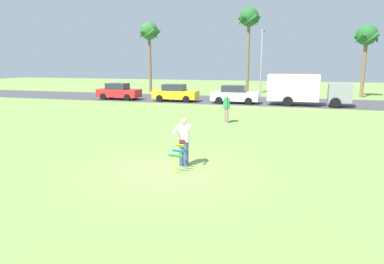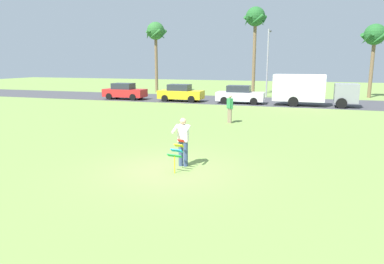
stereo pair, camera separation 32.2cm
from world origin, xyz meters
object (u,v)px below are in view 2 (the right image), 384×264
object	(u,v)px
parked_truck_grey_van	(309,89)
palm_tree_left_near	(156,34)
palm_tree_centre_far	(375,37)
parked_car_red	(124,92)
parked_car_yellow	(181,93)
person_kite_flyer	(183,140)
palm_tree_right_near	(255,21)
streetlight_pole	(268,59)
parked_car_white	(240,95)
kite_held	(177,151)
person_walker_near	(230,108)

from	to	relation	value
parked_truck_grey_van	palm_tree_left_near	size ratio (longest dim) A/B	0.80
palm_tree_centre_far	parked_truck_grey_van	bearing A→B (deg)	-122.30
parked_car_red	palm_tree_left_near	size ratio (longest dim) A/B	0.50
parked_car_yellow	parked_car_red	bearing A→B (deg)	180.00
person_kite_flyer	parked_car_red	size ratio (longest dim) A/B	0.41
parked_truck_grey_van	palm_tree_right_near	xyz separation A→B (m)	(-6.06, 9.22, 6.68)
palm_tree_centre_far	streetlight_pole	world-z (taller)	palm_tree_centre_far
parked_car_red	palm_tree_left_near	world-z (taller)	palm_tree_left_near
palm_tree_centre_far	streetlight_pole	bearing A→B (deg)	-166.32
parked_car_red	parked_car_white	distance (m)	11.57
person_kite_flyer	streetlight_pole	size ratio (longest dim) A/B	0.25
kite_held	parked_truck_grey_van	xyz separation A→B (m)	(4.13, 20.55, 0.70)
kite_held	streetlight_pole	world-z (taller)	streetlight_pole
kite_held	streetlight_pole	size ratio (longest dim) A/B	0.15
kite_held	parked_truck_grey_van	distance (m)	20.97
parked_car_yellow	palm_tree_left_near	distance (m)	12.72
person_walker_near	kite_held	bearing A→B (deg)	-87.79
parked_car_white	parked_truck_grey_van	xyz separation A→B (m)	(5.85, 0.00, 0.64)
parked_car_white	palm_tree_centre_far	bearing A→B (deg)	38.65
parked_truck_grey_van	streetlight_pole	xyz separation A→B (m)	(-4.29, 6.96, 2.59)
palm_tree_left_near	streetlight_pole	distance (m)	14.11
palm_tree_left_near	parked_car_white	bearing A→B (deg)	-36.85
parked_car_yellow	palm_tree_left_near	size ratio (longest dim) A/B	0.50
parked_car_white	parked_car_red	bearing A→B (deg)	180.00
palm_tree_right_near	person_kite_flyer	bearing A→B (deg)	-86.25
palm_tree_left_near	streetlight_pole	size ratio (longest dim) A/B	1.20
kite_held	parked_car_yellow	xyz separation A→B (m)	(-7.36, 20.55, 0.06)
parked_car_white	person_kite_flyer	bearing A→B (deg)	-85.13
kite_held	palm_tree_right_near	bearing A→B (deg)	93.71
parked_car_yellow	streetlight_pole	xyz separation A→B (m)	(7.20, 6.96, 3.22)
parked_truck_grey_van	streetlight_pole	world-z (taller)	streetlight_pole
parked_car_white	parked_truck_grey_van	size ratio (longest dim) A/B	0.63
person_kite_flyer	palm_tree_right_near	distance (m)	30.01
person_kite_flyer	parked_car_red	world-z (taller)	person_kite_flyer
kite_held	parked_truck_grey_van	bearing A→B (deg)	78.63
parked_car_red	palm_tree_left_near	bearing A→B (deg)	93.23
person_walker_near	parked_car_white	bearing A→B (deg)	97.26
kite_held	parked_car_red	size ratio (longest dim) A/B	0.26
person_kite_flyer	palm_tree_centre_far	size ratio (longest dim) A/B	0.23
parked_car_red	streetlight_pole	size ratio (longest dim) A/B	0.60
palm_tree_left_near	streetlight_pole	world-z (taller)	palm_tree_left_near
person_kite_flyer	parked_car_white	distance (m)	19.94
parked_car_yellow	palm_tree_right_near	distance (m)	12.96
person_kite_flyer	kite_held	distance (m)	0.73
parked_car_red	palm_tree_centre_far	bearing A→B (deg)	22.01
parked_car_red	person_walker_near	distance (m)	16.57
kite_held	palm_tree_left_near	world-z (taller)	palm_tree_left_near
parked_car_white	person_walker_near	world-z (taller)	person_walker_near
palm_tree_right_near	person_walker_near	xyz separation A→B (m)	(1.54, -19.62, -7.16)
parked_car_yellow	parked_car_white	bearing A→B (deg)	-0.01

